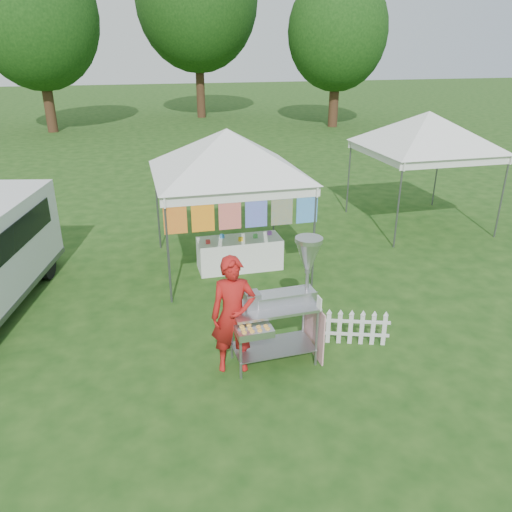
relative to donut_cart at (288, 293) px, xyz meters
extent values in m
plane|color=#193F12|center=(-0.14, 0.26, -1.17)|extent=(120.00, 120.00, 0.00)
cylinder|color=#59595E|center=(-1.56, 2.34, -0.12)|extent=(0.04, 0.04, 2.10)
cylinder|color=#59595E|center=(1.28, 2.34, -0.12)|extent=(0.04, 0.04, 2.10)
cylinder|color=#59595E|center=(-1.56, 5.18, -0.12)|extent=(0.04, 0.04, 2.10)
cylinder|color=#59595E|center=(1.28, 5.18, -0.12)|extent=(0.04, 0.04, 2.10)
cube|color=white|center=(-0.14, 2.34, 0.83)|extent=(3.00, 0.03, 0.22)
cube|color=white|center=(-0.14, 5.18, 0.83)|extent=(3.00, 0.03, 0.22)
pyramid|color=white|center=(-0.14, 3.76, 1.83)|extent=(4.24, 4.24, 0.90)
cylinder|color=#59595E|center=(-0.14, 2.34, 0.91)|extent=(3.00, 0.03, 0.03)
cube|color=red|center=(-1.39, 2.34, 0.56)|extent=(0.42, 0.01, 0.70)
cube|color=orange|center=(-0.89, 2.34, 0.56)|extent=(0.42, 0.01, 0.70)
cube|color=#C61885|center=(-0.39, 2.34, 0.56)|extent=(0.42, 0.01, 0.70)
cube|color=purple|center=(0.11, 2.34, 0.56)|extent=(0.42, 0.01, 0.70)
cube|color=orange|center=(0.61, 2.34, 0.56)|extent=(0.42, 0.01, 0.70)
cube|color=blue|center=(1.11, 2.34, 0.56)|extent=(0.42, 0.01, 0.70)
cylinder|color=#59595E|center=(3.94, 3.84, -0.12)|extent=(0.04, 0.04, 2.10)
cylinder|color=#59595E|center=(6.78, 3.84, -0.12)|extent=(0.04, 0.04, 2.10)
cylinder|color=#59595E|center=(3.94, 6.68, -0.12)|extent=(0.04, 0.04, 2.10)
cylinder|color=#59595E|center=(6.78, 6.68, -0.12)|extent=(0.04, 0.04, 2.10)
cube|color=white|center=(5.36, 3.84, 0.83)|extent=(3.00, 0.03, 0.22)
cube|color=white|center=(5.36, 6.68, 0.83)|extent=(3.00, 0.03, 0.22)
pyramid|color=white|center=(5.36, 5.26, 1.83)|extent=(4.24, 4.24, 0.90)
cylinder|color=#59595E|center=(5.36, 3.84, 0.91)|extent=(3.00, 0.03, 0.03)
cylinder|color=#3A2615|center=(-6.14, 24.26, 0.81)|extent=(0.56, 0.56, 3.96)
ellipsoid|color=#255417|center=(-6.14, 24.26, 4.68)|extent=(6.40, 6.40, 7.36)
cylinder|color=#3A2615|center=(2.86, 28.26, 1.25)|extent=(0.56, 0.56, 4.84)
cylinder|color=#3A2615|center=(9.86, 22.26, 0.59)|extent=(0.56, 0.56, 3.52)
ellipsoid|color=#255417|center=(9.86, 22.26, 4.03)|extent=(5.60, 5.60, 6.44)
cylinder|color=gray|center=(-0.79, -0.30, -0.68)|extent=(0.04, 0.04, 0.96)
cylinder|color=gray|center=(0.39, -0.25, -0.68)|extent=(0.04, 0.04, 0.96)
cylinder|color=gray|center=(-0.81, 0.24, -0.68)|extent=(0.04, 0.04, 0.96)
cylinder|color=gray|center=(0.37, 0.30, -0.68)|extent=(0.04, 0.04, 0.96)
cube|color=gray|center=(-0.21, 0.00, -0.90)|extent=(1.25, 0.66, 0.02)
cube|color=#B7B7BC|center=(-0.21, 0.00, -0.20)|extent=(1.31, 0.70, 0.04)
cube|color=#B7B7BC|center=(-0.02, 0.06, -0.10)|extent=(0.92, 0.31, 0.16)
cube|color=gray|center=(-0.53, 0.04, -0.06)|extent=(0.22, 0.24, 0.24)
cylinder|color=gray|center=(0.32, 0.08, 0.28)|extent=(0.06, 0.06, 0.96)
cone|color=#B7B7BC|center=(0.32, 0.08, 0.55)|extent=(0.40, 0.40, 0.43)
cylinder|color=#B7B7BC|center=(0.32, 0.08, 0.78)|extent=(0.42, 0.42, 0.06)
cube|color=#B7B7BC|center=(-0.62, -0.43, -0.31)|extent=(0.53, 0.34, 0.11)
cube|color=pink|center=(0.44, 0.03, -0.68)|extent=(0.06, 0.80, 0.87)
cube|color=white|center=(0.39, -0.27, -0.07)|extent=(0.02, 0.15, 0.19)
imported|color=#A31614|center=(-0.83, -0.01, -0.25)|extent=(0.72, 0.53, 1.82)
cube|color=silver|center=(-4.67, 4.72, -0.44)|extent=(1.83, 1.00, 0.82)
cube|color=black|center=(-4.08, 3.13, 0.25)|extent=(0.56, 2.46, 0.50)
cube|color=black|center=(-4.60, 5.05, 0.25)|extent=(1.52, 0.36, 0.50)
cylinder|color=black|center=(-4.00, 4.05, -0.86)|extent=(0.33, 0.65, 0.62)
cube|color=silver|center=(0.81, 0.29, -0.89)|extent=(0.07, 0.04, 0.56)
cube|color=silver|center=(0.98, 0.23, -0.89)|extent=(0.07, 0.04, 0.56)
cube|color=silver|center=(1.15, 0.17, -0.89)|extent=(0.07, 0.04, 0.56)
cube|color=silver|center=(1.32, 0.12, -0.89)|extent=(0.07, 0.04, 0.56)
cube|color=silver|center=(1.49, 0.06, -0.89)|extent=(0.07, 0.04, 0.56)
cube|color=silver|center=(1.66, 0.00, -0.89)|extent=(0.07, 0.04, 0.56)
cube|color=silver|center=(1.23, 0.15, -0.99)|extent=(1.03, 0.37, 0.05)
cube|color=silver|center=(1.23, 0.15, -0.75)|extent=(1.03, 0.37, 0.05)
cube|color=white|center=(0.05, 3.57, -0.82)|extent=(1.80, 0.70, 0.69)
camera|label=1|loc=(-2.06, -6.24, 3.38)|focal=35.00mm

